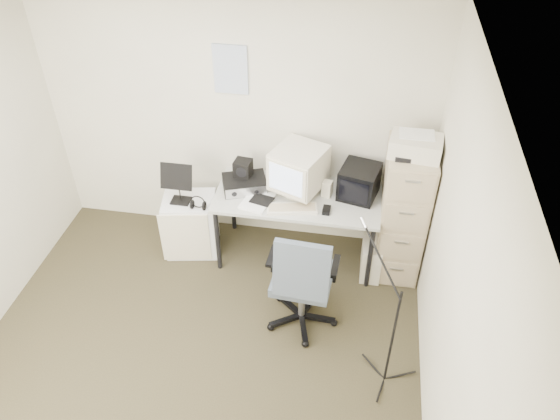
% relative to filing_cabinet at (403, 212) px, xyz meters
% --- Properties ---
extents(floor, '(3.60, 3.60, 0.01)m').
position_rel_filing_cabinet_xyz_m(floor, '(-1.58, -1.48, -0.66)').
color(floor, '#2E2A1B').
rests_on(floor, ground).
extents(ceiling, '(3.60, 3.60, 0.01)m').
position_rel_filing_cabinet_xyz_m(ceiling, '(-1.58, -1.48, 1.85)').
color(ceiling, white).
rests_on(ceiling, ground).
extents(wall_back, '(3.60, 0.02, 2.50)m').
position_rel_filing_cabinet_xyz_m(wall_back, '(-1.58, 0.32, 0.60)').
color(wall_back, beige).
rests_on(wall_back, ground).
extents(wall_right, '(0.02, 3.60, 2.50)m').
position_rel_filing_cabinet_xyz_m(wall_right, '(0.22, -1.48, 0.60)').
color(wall_right, beige).
rests_on(wall_right, ground).
extents(wall_calendar, '(0.30, 0.02, 0.44)m').
position_rel_filing_cabinet_xyz_m(wall_calendar, '(-1.60, 0.31, 1.10)').
color(wall_calendar, white).
rests_on(wall_calendar, wall_back).
extents(filing_cabinet, '(0.40, 0.60, 1.30)m').
position_rel_filing_cabinet_xyz_m(filing_cabinet, '(0.00, 0.00, 0.00)').
color(filing_cabinet, tan).
rests_on(filing_cabinet, floor).
extents(printer, '(0.44, 0.33, 0.16)m').
position_rel_filing_cabinet_xyz_m(printer, '(0.00, -0.07, 0.73)').
color(printer, beige).
rests_on(printer, filing_cabinet).
extents(desk, '(1.50, 0.70, 0.73)m').
position_rel_filing_cabinet_xyz_m(desk, '(-0.95, -0.03, -0.29)').
color(desk, '#9D9C98').
rests_on(desk, floor).
extents(crt_monitor, '(0.54, 0.55, 0.45)m').
position_rel_filing_cabinet_xyz_m(crt_monitor, '(-0.95, 0.02, 0.31)').
color(crt_monitor, beige).
rests_on(crt_monitor, desk).
extents(crt_tv, '(0.39, 0.40, 0.29)m').
position_rel_filing_cabinet_xyz_m(crt_tv, '(-0.41, 0.08, 0.23)').
color(crt_tv, black).
rests_on(crt_tv, desk).
extents(desk_speaker, '(0.10, 0.10, 0.15)m').
position_rel_filing_cabinet_xyz_m(desk_speaker, '(-0.69, 0.02, 0.16)').
color(desk_speaker, beige).
rests_on(desk_speaker, desk).
extents(keyboard, '(0.46, 0.24, 0.02)m').
position_rel_filing_cabinet_xyz_m(keyboard, '(-0.97, -0.24, 0.09)').
color(keyboard, beige).
rests_on(keyboard, desk).
extents(mouse, '(0.07, 0.12, 0.03)m').
position_rel_filing_cabinet_xyz_m(mouse, '(-0.67, -0.21, 0.10)').
color(mouse, black).
rests_on(mouse, desk).
extents(radio_receiver, '(0.46, 0.39, 0.11)m').
position_rel_filing_cabinet_xyz_m(radio_receiver, '(-1.45, -0.00, 0.14)').
color(radio_receiver, black).
rests_on(radio_receiver, desk).
extents(radio_speaker, '(0.17, 0.16, 0.15)m').
position_rel_filing_cabinet_xyz_m(radio_speaker, '(-1.47, 0.06, 0.27)').
color(radio_speaker, black).
rests_on(radio_speaker, radio_receiver).
extents(papers, '(0.31, 0.37, 0.02)m').
position_rel_filing_cabinet_xyz_m(papers, '(-1.29, -0.18, 0.09)').
color(papers, white).
rests_on(papers, desk).
extents(pc_tower, '(0.18, 0.41, 0.38)m').
position_rel_filing_cabinet_xyz_m(pc_tower, '(-0.23, -0.12, -0.46)').
color(pc_tower, beige).
rests_on(pc_tower, floor).
extents(office_chair, '(0.65, 0.65, 1.07)m').
position_rel_filing_cabinet_xyz_m(office_chair, '(-0.79, -0.84, -0.12)').
color(office_chair, '#3A4047').
rests_on(office_chair, floor).
extents(side_cart, '(0.55, 0.47, 0.60)m').
position_rel_filing_cabinet_xyz_m(side_cart, '(-1.98, -0.10, -0.35)').
color(side_cart, white).
rests_on(side_cart, floor).
extents(music_stand, '(0.32, 0.22, 0.43)m').
position_rel_filing_cabinet_xyz_m(music_stand, '(-2.04, -0.13, 0.17)').
color(music_stand, black).
rests_on(music_stand, side_cart).
extents(headphones, '(0.19, 0.19, 0.03)m').
position_rel_filing_cabinet_xyz_m(headphones, '(-1.85, -0.20, 0.00)').
color(headphones, black).
rests_on(headphones, side_cart).
extents(mic_stand, '(0.03, 0.03, 1.30)m').
position_rel_filing_cabinet_xyz_m(mic_stand, '(-0.06, -1.32, 0.00)').
color(mic_stand, black).
rests_on(mic_stand, floor).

